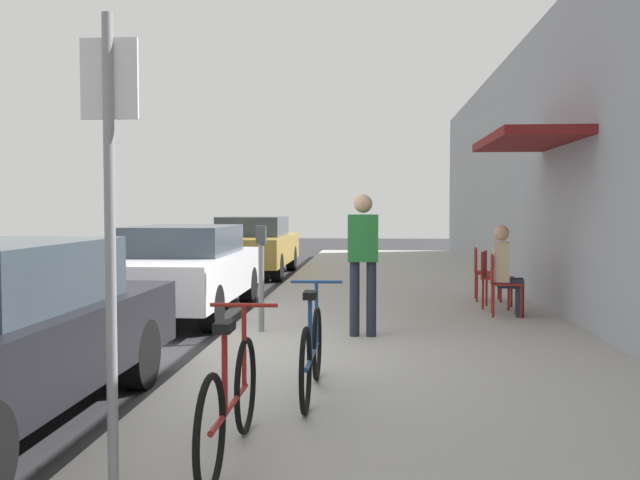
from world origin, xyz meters
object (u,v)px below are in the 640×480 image
parked_car_1 (181,269)px  bicycle_1 (312,352)px  seated_patron_0 (505,267)px  pedestrian_standing (363,253)px  parking_meter (261,270)px  cafe_chair_2 (483,270)px  street_sign (110,213)px  cafe_chair_1 (492,275)px  parked_car_2 (253,245)px  bicycle_0 (230,402)px  cafe_chair_0 (501,280)px

parked_car_1 → bicycle_1: size_ratio=2.57×
seated_patron_0 → pedestrian_standing: pedestrian_standing is taller
parking_meter → cafe_chair_2: bearing=44.9°
street_sign → bicycle_1: bearing=64.5°
cafe_chair_1 → pedestrian_standing: bearing=-127.5°
bicycle_1 → seated_patron_0: 5.05m
parked_car_2 → seated_patron_0: (4.81, -6.80, 0.07)m
street_sign → bicycle_1: size_ratio=1.52×
parked_car_1 → bicycle_0: size_ratio=2.57×
cafe_chair_0 → parking_meter: bearing=-154.2°
street_sign → parking_meter: bearing=89.4°
parked_car_2 → cafe_chair_2: 7.01m
seated_patron_0 → street_sign: bearing=-117.3°
cafe_chair_2 → cafe_chair_1: bearing=-89.8°
parked_car_1 → cafe_chair_1: parked_car_1 is taller
seated_patron_0 → cafe_chair_2: bearing=92.1°
bicycle_0 → street_sign: bearing=-141.6°
parking_meter → cafe_chair_1: bearing=35.8°
parked_car_1 → cafe_chair_1: bearing=4.2°
street_sign → pedestrian_standing: 4.87m
parked_car_2 → pedestrian_standing: bearing=-71.8°
parking_meter → pedestrian_standing: bearing=-9.7°
bicycle_0 → cafe_chair_0: (2.68, 5.97, 0.14)m
parking_meter → bicycle_0: parking_meter is taller
street_sign → pedestrian_standing: size_ratio=1.53×
parked_car_2 → street_sign: 13.33m
cafe_chair_1 → cafe_chair_2: (-0.00, 0.88, 0.00)m
bicycle_0 → parking_meter: bearing=96.7°
bicycle_0 → pedestrian_standing: (0.75, 4.21, 0.64)m
seated_patron_0 → cafe_chair_2: 1.66m
parked_car_2 → parking_meter: size_ratio=3.33×
parked_car_2 → cafe_chair_0: size_ratio=5.06×
parked_car_2 → cafe_chair_0: parked_car_2 is taller
parking_meter → parked_car_1: bearing=128.3°
parked_car_2 → pedestrian_standing: 9.01m
parked_car_2 → cafe_chair_2: bearing=-47.3°
parking_meter → cafe_chair_2: 4.52m
cafe_chair_1 → cafe_chair_2: size_ratio=1.00×
parked_car_1 → cafe_chair_2: parked_car_1 is taller
parked_car_1 → street_sign: size_ratio=1.69×
street_sign → pedestrian_standing: bearing=74.3°
street_sign → seated_patron_0: 7.26m
parked_car_1 → street_sign: 7.06m
parked_car_1 → bicycle_1: bearing=-63.5°
cafe_chair_1 → seated_patron_0: bearing=-85.8°
cafe_chair_1 → pedestrian_standing: size_ratio=0.51×
parking_meter → cafe_chair_2: (3.20, 3.18, -0.26)m
parked_car_1 → pedestrian_standing: size_ratio=2.59×
parking_meter → cafe_chair_0: (3.20, 1.54, -0.26)m
cafe_chair_0 → cafe_chair_2: same height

